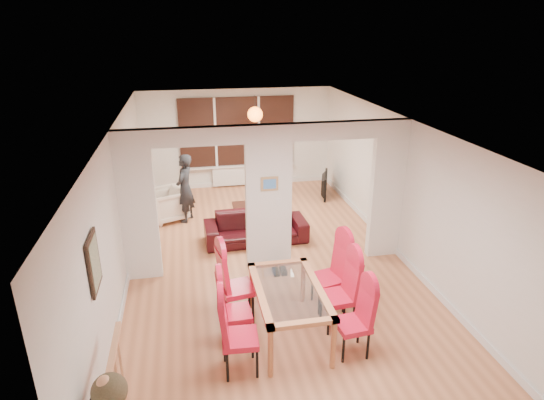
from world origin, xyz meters
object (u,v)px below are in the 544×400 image
object	(u,v)px
dining_chair_lb	(235,308)
person	(185,188)
dining_chair_rc	(329,274)
bottle	(262,198)
dining_table	(289,312)
dining_chair_lc	(238,283)
sofa	(256,227)
armchair	(167,205)
television	(322,184)
dining_chair_rb	(338,292)
coffee_table	(253,208)
dining_chair_ra	(353,320)
dining_chair_la	(240,333)
bowl	(252,204)

from	to	relation	value
dining_chair_lb	person	xyz separation A→B (m)	(-0.59, 4.36, 0.24)
dining_chair_rc	bottle	distance (m)	4.03
dining_table	dining_chair_rc	bearing A→B (deg)	36.87
dining_chair_lc	sofa	bearing A→B (deg)	65.23
dining_chair_rc	armchair	distance (m)	4.69
television	bottle	size ratio (longest dim) A/B	4.01
dining_table	dining_chair_rb	bearing A→B (deg)	5.37
coffee_table	dining_chair_rc	bearing A→B (deg)	-81.98
dining_chair_ra	bottle	size ratio (longest dim) A/B	4.09
dining_chair_la	person	bearing A→B (deg)	100.33
dining_chair_lc	sofa	world-z (taller)	dining_chair_lc
dining_table	dining_chair_lc	xyz separation A→B (m)	(-0.65, 0.55, 0.21)
dining_table	dining_chair_ra	world-z (taller)	dining_chair_ra
bowl	dining_table	bearing A→B (deg)	-92.12
dining_chair_rb	dining_chair_lb	bearing A→B (deg)	177.50
coffee_table	bowl	size ratio (longest dim) A/B	4.08
dining_chair_ra	dining_chair_rb	world-z (taller)	dining_chair_rb
dining_chair_la	bottle	distance (m)	5.27
dining_chair_lc	armchair	xyz separation A→B (m)	(-1.12, 3.97, -0.23)
dining_table	dining_chair_rb	xyz separation A→B (m)	(0.74, 0.07, 0.19)
dining_chair_lb	television	size ratio (longest dim) A/B	1.04
dining_table	dining_chair_lc	bearing A→B (deg)	139.72
armchair	television	bearing A→B (deg)	79.81
coffee_table	bowl	distance (m)	0.16
dining_chair_rc	sofa	xyz separation A→B (m)	(-0.73, 2.50, -0.28)
dining_chair_lb	person	world-z (taller)	person
dining_chair_lc	television	xyz separation A→B (m)	(2.75, 4.80, -0.29)
dining_chair_lc	dining_chair_ra	world-z (taller)	dining_chair_lc
person	dining_table	bearing A→B (deg)	40.49
bottle	bowl	world-z (taller)	bottle
dining_chair_ra	dining_table	bearing A→B (deg)	138.70
coffee_table	dining_chair_rb	bearing A→B (deg)	-83.04
dining_chair_rc	bowl	distance (m)	3.98
television	dining_chair_lc	bearing A→B (deg)	168.92
dining_table	bottle	bearing A→B (deg)	84.77
dining_chair_lc	dining_chair_ra	size ratio (longest dim) A/B	1.13
dining_chair_lc	bowl	bearing A→B (deg)	68.51
bottle	person	bearing A→B (deg)	-173.43
dining_chair_rb	armchair	bearing A→B (deg)	114.37
armchair	bowl	world-z (taller)	armchair
sofa	dining_chair_lc	bearing A→B (deg)	-106.27
dining_table	armchair	bearing A→B (deg)	111.30
television	bottle	bearing A→B (deg)	133.46
armchair	dining_chair_rb	bearing A→B (deg)	7.05
armchair	bowl	distance (m)	1.93
person	coffee_table	size ratio (longest dim) A/B	1.66
dining_chair_lb	television	world-z (taller)	dining_chair_lb
sofa	person	xyz separation A→B (m)	(-1.36, 1.31, 0.47)
dining_chair_la	bottle	world-z (taller)	dining_chair_la
television	bottle	distance (m)	1.85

